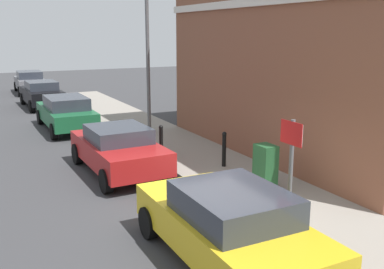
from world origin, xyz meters
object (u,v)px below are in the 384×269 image
(car_red, at_px, (118,149))
(bollard_far_kerb, at_px, (161,140))
(utility_cabinet, at_px, (265,169))
(car_green, at_px, (66,112))
(car_grey, at_px, (30,82))
(bollard_near_cabinet, at_px, (224,148))
(car_black, at_px, (42,94))
(car_yellow, at_px, (229,225))
(street_sign, at_px, (291,161))
(lamppost, at_px, (148,51))

(car_red, relative_size, bollard_far_kerb, 3.89)
(utility_cabinet, relative_size, bollard_far_kerb, 1.11)
(car_green, relative_size, utility_cabinet, 3.80)
(car_grey, relative_size, bollard_near_cabinet, 3.97)
(car_green, xyz_separation_m, car_black, (0.00, 6.37, 0.00))
(car_grey, height_order, bollard_far_kerb, car_grey)
(car_grey, bearing_deg, car_yellow, -178.62)
(car_green, bearing_deg, car_yellow, -179.11)
(car_yellow, bearing_deg, car_black, 0.82)
(street_sign, bearing_deg, utility_cabinet, 63.29)
(car_red, bearing_deg, street_sign, -166.24)
(car_red, distance_m, street_sign, 6.00)
(car_green, distance_m, bollard_near_cabinet, 8.38)
(car_green, relative_size, car_black, 1.06)
(car_yellow, xyz_separation_m, car_red, (-0.08, 5.91, -0.03))
(car_grey, height_order, lamppost, lamppost)
(car_grey, bearing_deg, car_green, -179.60)
(car_red, relative_size, car_grey, 0.98)
(bollard_near_cabinet, relative_size, street_sign, 0.45)
(car_yellow, xyz_separation_m, bollard_far_kerb, (1.46, 6.37, -0.04))
(utility_cabinet, distance_m, lamppost, 8.04)
(car_green, bearing_deg, bollard_near_cabinet, -159.59)
(car_black, bearing_deg, bollard_near_cabinet, -169.82)
(utility_cabinet, xyz_separation_m, street_sign, (-1.17, -2.32, 0.98))
(bollard_far_kerb, bearing_deg, bollard_near_cabinet, -53.71)
(car_black, bearing_deg, car_red, 179.12)
(car_yellow, bearing_deg, bollard_far_kerb, -12.71)
(street_sign, bearing_deg, car_yellow, -172.81)
(utility_cabinet, bearing_deg, street_sign, -116.71)
(lamppost, bearing_deg, car_red, -122.06)
(utility_cabinet, height_order, street_sign, street_sign)
(car_grey, xyz_separation_m, utility_cabinet, (2.61, -22.67, -0.09))
(car_green, relative_size, lamppost, 0.76)
(car_red, height_order, bollard_near_cabinet, car_red)
(bollard_far_kerb, distance_m, lamppost, 4.68)
(utility_cabinet, bearing_deg, bollard_near_cabinet, 87.33)
(utility_cabinet, xyz_separation_m, bollard_near_cabinet, (0.10, 2.14, 0.02))
(car_red, bearing_deg, utility_cabinet, -142.84)
(street_sign, bearing_deg, car_red, 104.94)
(car_black, xyz_separation_m, bollard_far_kerb, (1.67, -12.49, -0.05))
(car_yellow, height_order, utility_cabinet, car_yellow)
(car_black, distance_m, utility_cabinet, 16.60)
(bollard_far_kerb, height_order, lamppost, lamppost)
(car_yellow, bearing_deg, street_sign, -82.63)
(bollard_near_cabinet, bearing_deg, lamppost, 91.81)
(utility_cabinet, bearing_deg, car_red, 128.35)
(car_yellow, bearing_deg, car_grey, 0.17)
(bollard_far_kerb, distance_m, street_sign, 6.26)
(car_green, bearing_deg, lamppost, -130.95)
(car_green, xyz_separation_m, car_grey, (0.22, 12.68, 0.02))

